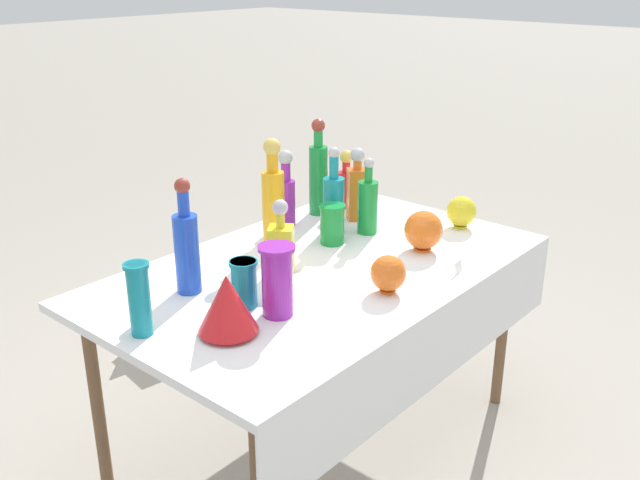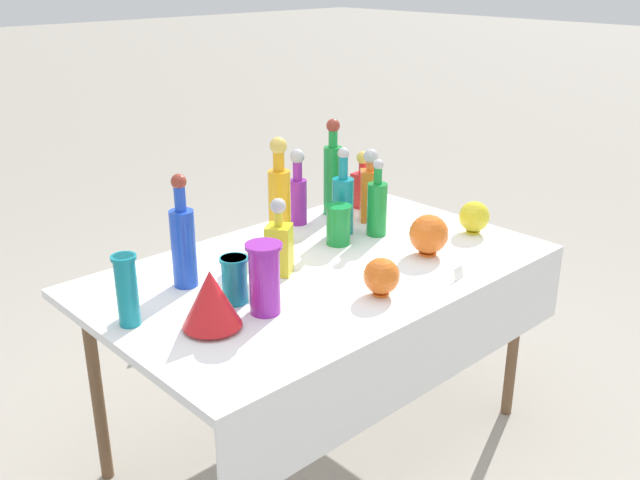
% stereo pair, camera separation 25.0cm
% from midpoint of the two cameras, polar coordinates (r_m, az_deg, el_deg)
% --- Properties ---
extents(ground_plane, '(40.00, 40.00, 0.00)m').
position_cam_midpoint_polar(ground_plane, '(2.93, -2.54, -15.91)').
color(ground_plane, '#A0998C').
extents(display_table, '(1.62, 0.99, 0.76)m').
position_cam_midpoint_polar(display_table, '(2.54, -2.26, -3.62)').
color(display_table, white).
rests_on(display_table, ground).
extents(tall_bottle_0, '(0.08, 0.08, 0.39)m').
position_cam_midpoint_polar(tall_bottle_0, '(2.35, -13.64, -0.60)').
color(tall_bottle_0, blue).
rests_on(tall_bottle_0, display_table).
extents(tall_bottle_1, '(0.08, 0.08, 0.41)m').
position_cam_midpoint_polar(tall_bottle_1, '(3.02, -2.52, 5.28)').
color(tall_bottle_1, '#198C38').
rests_on(tall_bottle_1, display_table).
extents(tall_bottle_2, '(0.09, 0.09, 0.35)m').
position_cam_midpoint_polar(tall_bottle_2, '(2.81, -1.45, 3.13)').
color(tall_bottle_2, teal).
rests_on(tall_bottle_2, display_table).
extents(tall_bottle_3, '(0.07, 0.07, 0.32)m').
position_cam_midpoint_polar(tall_bottle_3, '(2.91, -5.20, 3.71)').
color(tall_bottle_3, purple).
rests_on(tall_bottle_3, display_table).
extents(tall_bottle_4, '(0.08, 0.08, 0.42)m').
position_cam_midpoint_polar(tall_bottle_4, '(2.67, -6.44, 3.13)').
color(tall_bottle_4, orange).
rests_on(tall_bottle_4, display_table).
extents(tall_bottle_5, '(0.08, 0.08, 0.31)m').
position_cam_midpoint_polar(tall_bottle_5, '(2.81, 1.31, 2.86)').
color(tall_bottle_5, '#198C38').
rests_on(tall_bottle_5, display_table).
extents(square_decanter_0, '(0.11, 0.11, 0.31)m').
position_cam_midpoint_polar(square_decanter_0, '(2.96, 0.57, 4.15)').
color(square_decanter_0, orange).
rests_on(square_decanter_0, display_table).
extents(square_decanter_1, '(0.08, 0.08, 0.25)m').
position_cam_midpoint_polar(square_decanter_1, '(3.13, -0.19, 4.56)').
color(square_decanter_1, red).
rests_on(square_decanter_1, display_table).
extents(square_decanter_2, '(0.12, 0.12, 0.27)m').
position_cam_midpoint_polar(square_decanter_2, '(2.44, -6.08, -0.51)').
color(square_decanter_2, yellow).
rests_on(square_decanter_2, display_table).
extents(slender_vase_0, '(0.10, 0.10, 0.16)m').
position_cam_midpoint_polar(slender_vase_0, '(2.71, -1.65, 1.34)').
color(slender_vase_0, '#198C38').
rests_on(slender_vase_0, display_table).
extents(slender_vase_1, '(0.08, 0.08, 0.22)m').
position_cam_midpoint_polar(slender_vase_1, '(2.14, -17.58, -4.45)').
color(slender_vase_1, teal).
rests_on(slender_vase_1, display_table).
extents(slender_vase_2, '(0.11, 0.11, 0.23)m').
position_cam_midpoint_polar(slender_vase_2, '(2.16, -6.77, -3.16)').
color(slender_vase_2, purple).
rests_on(slender_vase_2, display_table).
extents(slender_vase_3, '(0.09, 0.09, 0.15)m').
position_cam_midpoint_polar(slender_vase_3, '(2.25, -9.30, -3.39)').
color(slender_vase_3, teal).
rests_on(slender_vase_3, display_table).
extents(fluted_vase_0, '(0.18, 0.18, 0.19)m').
position_cam_midpoint_polar(fluted_vase_0, '(2.09, -10.86, -5.09)').
color(fluted_vase_0, red).
rests_on(fluted_vase_0, display_table).
extents(round_bowl_0, '(0.12, 0.12, 0.13)m').
position_cam_midpoint_polar(round_bowl_0, '(2.32, 2.42, -2.75)').
color(round_bowl_0, orange).
rests_on(round_bowl_0, display_table).
extents(round_bowl_1, '(0.15, 0.15, 0.15)m').
position_cam_midpoint_polar(round_bowl_1, '(2.66, 5.63, 0.74)').
color(round_bowl_1, orange).
rests_on(round_bowl_1, display_table).
extents(round_bowl_2, '(0.12, 0.12, 0.13)m').
position_cam_midpoint_polar(round_bowl_2, '(2.92, 8.86, 2.23)').
color(round_bowl_2, yellow).
rests_on(round_bowl_2, display_table).
extents(price_tag_left, '(0.05, 0.02, 0.04)m').
position_cam_midpoint_polar(price_tag_left, '(2.50, 8.20, -2.20)').
color(price_tag_left, white).
rests_on(price_tag_left, display_table).
extents(cardboard_box_behind_left, '(0.59, 0.39, 0.35)m').
position_cam_midpoint_polar(cardboard_box_behind_left, '(3.74, -10.75, -5.00)').
color(cardboard_box_behind_left, tan).
rests_on(cardboard_box_behind_left, ground).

